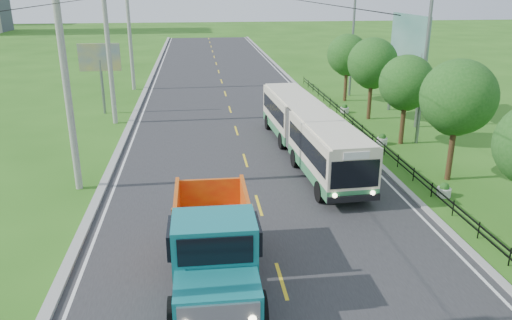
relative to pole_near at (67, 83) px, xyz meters
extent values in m
plane|color=#285E16|center=(8.26, -9.00, -5.09)|extent=(240.00, 240.00, 0.00)
cube|color=#28282B|center=(8.26, 11.00, -5.08)|extent=(14.00, 120.00, 0.02)
cube|color=#9E9E99|center=(1.06, 11.00, -5.02)|extent=(0.40, 120.00, 0.15)
cube|color=#9E9E99|center=(15.41, 11.00, -5.04)|extent=(0.30, 120.00, 0.10)
cube|color=silver|center=(1.61, 11.00, -5.07)|extent=(0.12, 120.00, 0.00)
cube|color=silver|center=(14.91, 11.00, -5.07)|extent=(0.12, 120.00, 0.00)
cube|color=yellow|center=(8.26, -9.00, -5.07)|extent=(0.12, 2.20, 0.00)
cube|color=black|center=(16.26, 5.00, -4.79)|extent=(0.04, 40.00, 0.60)
cylinder|color=gray|center=(-0.04, 0.00, -0.09)|extent=(0.32, 0.32, 10.00)
cylinder|color=gray|center=(-0.04, 12.00, -0.09)|extent=(0.32, 0.32, 10.00)
cylinder|color=gray|center=(-0.04, 24.00, -0.09)|extent=(0.32, 0.32, 10.00)
cylinder|color=#382314|center=(18.06, -1.00, -3.41)|extent=(0.28, 0.28, 3.36)
sphere|color=#1B4E16|center=(18.06, -1.00, -0.89)|extent=(3.60, 3.60, 3.60)
sphere|color=#1B4E16|center=(18.26, -0.50, -1.61)|extent=(2.64, 2.64, 2.64)
cylinder|color=#382314|center=(18.06, 5.00, -3.58)|extent=(0.28, 0.28, 3.02)
sphere|color=#1B4E16|center=(18.06, 5.00, -1.31)|extent=(3.24, 3.24, 3.24)
sphere|color=#1B4E16|center=(18.26, 5.50, -1.96)|extent=(2.38, 2.38, 2.38)
cylinder|color=#382314|center=(18.06, 11.00, -3.47)|extent=(0.28, 0.28, 3.25)
sphere|color=#1B4E16|center=(18.06, 11.00, -1.03)|extent=(3.48, 3.48, 3.48)
sphere|color=#1B4E16|center=(18.26, 11.50, -1.73)|extent=(2.55, 2.55, 2.55)
cylinder|color=#382314|center=(18.06, 17.00, -3.55)|extent=(0.28, 0.28, 3.08)
sphere|color=#1B4E16|center=(18.06, 17.00, -1.24)|extent=(3.30, 3.30, 3.30)
sphere|color=#1B4E16|center=(18.26, 17.50, -1.90)|extent=(2.42, 2.42, 2.42)
cylinder|color=slate|center=(19.06, 5.00, -0.59)|extent=(0.20, 0.20, 9.00)
cylinder|color=slate|center=(19.06, 19.00, -0.59)|extent=(0.20, 0.20, 9.00)
cylinder|color=silver|center=(16.86, -3.00, -4.89)|extent=(0.64, 0.64, 0.40)
sphere|color=#1B4E16|center=(16.86, -3.00, -4.64)|extent=(0.44, 0.44, 0.44)
cylinder|color=silver|center=(16.86, 5.00, -4.89)|extent=(0.64, 0.64, 0.40)
sphere|color=#1B4E16|center=(16.86, 5.00, -4.64)|extent=(0.44, 0.44, 0.44)
cylinder|color=silver|center=(16.86, 13.00, -4.89)|extent=(0.64, 0.64, 0.40)
sphere|color=#1B4E16|center=(16.86, 13.00, -4.64)|extent=(0.44, 0.44, 0.44)
cylinder|color=slate|center=(-1.24, 15.00, -3.09)|extent=(0.20, 0.20, 4.00)
cube|color=yellow|center=(-1.24, 15.00, -0.89)|extent=(3.00, 0.15, 2.00)
cylinder|color=slate|center=(20.56, 8.50, -2.59)|extent=(0.24, 0.24, 5.00)
cylinder|color=slate|center=(20.56, 13.50, -2.59)|extent=(0.24, 0.24, 5.00)
cube|color=#144C47|center=(20.56, 11.00, 0.71)|extent=(0.20, 6.00, 3.00)
cube|color=#33814C|center=(11.99, -0.65, -4.35)|extent=(2.70, 7.14, 0.52)
cube|color=beige|center=(11.99, -0.65, -3.19)|extent=(2.70, 7.14, 1.81)
cube|color=black|center=(11.99, -0.65, -3.18)|extent=(2.71, 6.58, 0.89)
cube|color=#33814C|center=(11.59, 7.07, -4.35)|extent=(2.68, 6.67, 0.52)
cube|color=beige|center=(11.59, 7.07, -3.19)|extent=(2.68, 6.67, 1.81)
cube|color=black|center=(11.59, 7.07, -3.18)|extent=(2.69, 6.11, 0.89)
cube|color=#4C4C4C|center=(11.78, 3.33, -3.44)|extent=(2.25, 1.05, 2.23)
cube|color=black|center=(12.17, -4.18, -3.34)|extent=(2.11, 0.16, 1.22)
cylinder|color=black|center=(11.04, -2.90, -4.61)|extent=(0.35, 0.99, 0.97)
cylinder|color=black|center=(13.16, -2.80, -4.61)|extent=(0.35, 0.99, 0.97)
cylinder|color=black|center=(10.81, 1.68, -4.61)|extent=(0.35, 0.99, 0.97)
cylinder|color=black|center=(12.92, 1.79, -4.61)|extent=(0.35, 0.99, 0.97)
cylinder|color=black|center=(10.64, 4.86, -4.61)|extent=(0.35, 0.99, 0.97)
cylinder|color=black|center=(12.76, 4.97, -4.61)|extent=(0.35, 0.99, 0.97)
cylinder|color=black|center=(10.42, 9.17, -4.61)|extent=(0.35, 0.99, 0.97)
cylinder|color=black|center=(12.54, 9.28, -4.61)|extent=(0.35, 0.99, 0.97)
cube|color=#14757A|center=(6.07, -11.59, -3.88)|extent=(2.33, 1.55, 1.10)
cube|color=#14757A|center=(6.07, -9.93, -3.33)|extent=(2.44, 1.78, 2.21)
cube|color=black|center=(6.07, -9.93, -2.77)|extent=(2.68, 1.45, 0.77)
cube|color=black|center=(6.07, -9.05, -4.38)|extent=(1.13, 6.63, 0.28)
cube|color=orange|center=(6.08, -7.17, -3.27)|extent=(2.55, 3.32, 1.44)
cylinder|color=black|center=(4.91, -11.36, -4.49)|extent=(0.39, 1.22, 1.21)
cylinder|color=black|center=(7.23, -11.37, -4.49)|extent=(0.39, 1.22, 1.21)
cylinder|color=black|center=(4.92, -6.94, -4.49)|extent=(0.39, 1.22, 1.21)
cylinder|color=black|center=(7.24, -6.95, -4.49)|extent=(0.39, 1.22, 1.21)
camera|label=1|loc=(5.73, -22.97, 4.15)|focal=35.00mm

